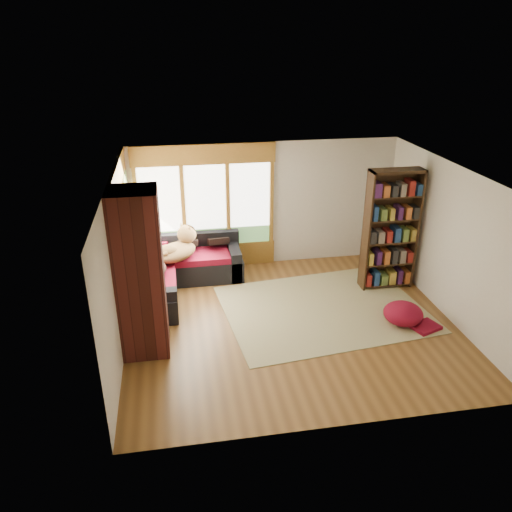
{
  "coord_description": "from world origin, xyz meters",
  "views": [
    {
      "loc": [
        -1.82,
        -7.12,
        4.59
      ],
      "look_at": [
        -0.47,
        0.77,
        0.95
      ],
      "focal_mm": 35.0,
      "sensor_mm": 36.0,
      "label": 1
    }
  ],
  "objects_px": {
    "sectional_sofa": "(172,272)",
    "pouf": "(403,313)",
    "bookshelf": "(391,230)",
    "dog_brindle": "(150,262)",
    "brick_chimney": "(140,275)",
    "dog_tan": "(178,247)",
    "area_rug": "(323,309)"
  },
  "relations": [
    {
      "from": "brick_chimney",
      "to": "bookshelf",
      "type": "xyz_separation_m",
      "value": [
        4.54,
        1.38,
        -0.14
      ]
    },
    {
      "from": "dog_tan",
      "to": "pouf",
      "type": "bearing_deg",
      "value": -73.97
    },
    {
      "from": "bookshelf",
      "to": "dog_brindle",
      "type": "bearing_deg",
      "value": 176.87
    },
    {
      "from": "area_rug",
      "to": "bookshelf",
      "type": "xyz_separation_m",
      "value": [
        1.45,
        0.68,
        1.16
      ]
    },
    {
      "from": "pouf",
      "to": "dog_tan",
      "type": "relative_size",
      "value": 0.63
    },
    {
      "from": "sectional_sofa",
      "to": "area_rug",
      "type": "bearing_deg",
      "value": -25.14
    },
    {
      "from": "brick_chimney",
      "to": "pouf",
      "type": "distance_m",
      "value": 4.44
    },
    {
      "from": "area_rug",
      "to": "dog_brindle",
      "type": "distance_m",
      "value": 3.25
    },
    {
      "from": "sectional_sofa",
      "to": "area_rug",
      "type": "relative_size",
      "value": 0.63
    },
    {
      "from": "brick_chimney",
      "to": "sectional_sofa",
      "type": "relative_size",
      "value": 1.18
    },
    {
      "from": "brick_chimney",
      "to": "dog_tan",
      "type": "xyz_separation_m",
      "value": [
        0.59,
        2.12,
        -0.5
      ]
    },
    {
      "from": "bookshelf",
      "to": "dog_tan",
      "type": "xyz_separation_m",
      "value": [
        -3.95,
        0.75,
        -0.36
      ]
    },
    {
      "from": "brick_chimney",
      "to": "dog_tan",
      "type": "distance_m",
      "value": 2.26
    },
    {
      "from": "bookshelf",
      "to": "dog_brindle",
      "type": "xyz_separation_m",
      "value": [
        -4.48,
        0.25,
        -0.41
      ]
    },
    {
      "from": "sectional_sofa",
      "to": "bookshelf",
      "type": "bearing_deg",
      "value": -7.47
    },
    {
      "from": "sectional_sofa",
      "to": "dog_brindle",
      "type": "xyz_separation_m",
      "value": [
        -0.38,
        -0.43,
        0.45
      ]
    },
    {
      "from": "sectional_sofa",
      "to": "area_rug",
      "type": "height_order",
      "value": "sectional_sofa"
    },
    {
      "from": "pouf",
      "to": "sectional_sofa",
      "type": "bearing_deg",
      "value": 152.3
    },
    {
      "from": "brick_chimney",
      "to": "area_rug",
      "type": "bearing_deg",
      "value": 12.79
    },
    {
      "from": "pouf",
      "to": "dog_tan",
      "type": "height_order",
      "value": "dog_tan"
    },
    {
      "from": "dog_tan",
      "to": "dog_brindle",
      "type": "height_order",
      "value": "dog_tan"
    },
    {
      "from": "sectional_sofa",
      "to": "pouf",
      "type": "relative_size",
      "value": 3.29
    },
    {
      "from": "dog_brindle",
      "to": "sectional_sofa",
      "type": "bearing_deg",
      "value": -65.46
    },
    {
      "from": "brick_chimney",
      "to": "bookshelf",
      "type": "distance_m",
      "value": 4.75
    },
    {
      "from": "area_rug",
      "to": "pouf",
      "type": "relative_size",
      "value": 5.22
    },
    {
      "from": "sectional_sofa",
      "to": "pouf",
      "type": "distance_m",
      "value": 4.35
    },
    {
      "from": "sectional_sofa",
      "to": "dog_brindle",
      "type": "distance_m",
      "value": 0.73
    },
    {
      "from": "sectional_sofa",
      "to": "pouf",
      "type": "height_order",
      "value": "sectional_sofa"
    },
    {
      "from": "bookshelf",
      "to": "dog_brindle",
      "type": "distance_m",
      "value": 4.5
    },
    {
      "from": "area_rug",
      "to": "dog_brindle",
      "type": "relative_size",
      "value": 3.92
    },
    {
      "from": "sectional_sofa",
      "to": "dog_tan",
      "type": "height_order",
      "value": "dog_tan"
    },
    {
      "from": "area_rug",
      "to": "pouf",
      "type": "xyz_separation_m",
      "value": [
        1.2,
        -0.67,
        0.19
      ]
    }
  ]
}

